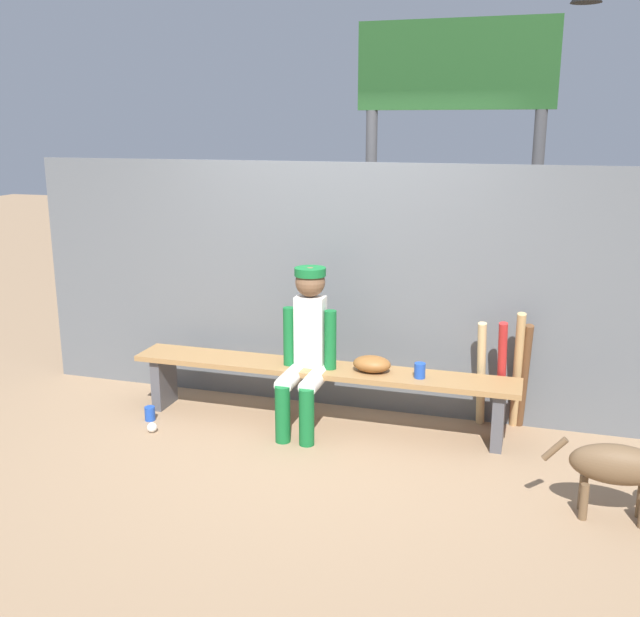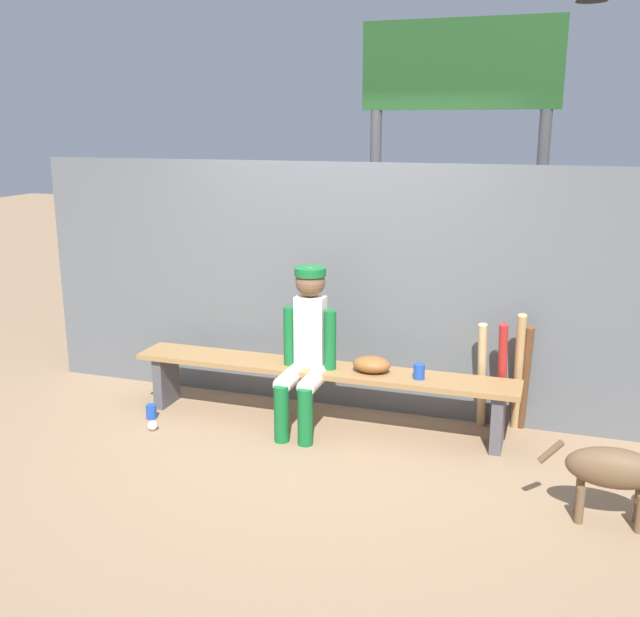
{
  "view_description": "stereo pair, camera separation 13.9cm",
  "coord_description": "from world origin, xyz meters",
  "px_view_note": "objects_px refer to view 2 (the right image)",
  "views": [
    {
      "loc": [
        1.49,
        -4.94,
        2.23
      ],
      "look_at": [
        0.0,
        0.0,
        0.91
      ],
      "focal_mm": 40.72,
      "sensor_mm": 36.0,
      "label": 1
    },
    {
      "loc": [
        1.62,
        -4.89,
        2.23
      ],
      "look_at": [
        0.0,
        0.0,
        0.91
      ],
      "focal_mm": 40.72,
      "sensor_mm": 36.0,
      "label": 2
    }
  ],
  "objects_px": {
    "bat_aluminum_red": "(502,378)",
    "dog": "(624,470)",
    "baseball_glove": "(372,364)",
    "cup_on_bench": "(419,371)",
    "cup_on_ground": "(151,412)",
    "dugout_bench": "(320,378)",
    "bat_wood_tan": "(518,373)",
    "bat_wood_dark": "(525,378)",
    "baseball": "(153,426)",
    "scoreboard": "(466,118)",
    "bat_wood_natural": "(482,376)",
    "player_seated": "(306,345)"
  },
  "relations": [
    {
      "from": "player_seated",
      "to": "cup_on_bench",
      "type": "height_order",
      "value": "player_seated"
    },
    {
      "from": "baseball_glove",
      "to": "bat_wood_tan",
      "type": "height_order",
      "value": "bat_wood_tan"
    },
    {
      "from": "bat_wood_natural",
      "to": "cup_on_bench",
      "type": "height_order",
      "value": "bat_wood_natural"
    },
    {
      "from": "bat_wood_tan",
      "to": "bat_wood_dark",
      "type": "distance_m",
      "value": 0.07
    },
    {
      "from": "bat_aluminum_red",
      "to": "scoreboard",
      "type": "distance_m",
      "value": 2.26
    },
    {
      "from": "dugout_bench",
      "to": "player_seated",
      "type": "bearing_deg",
      "value": -124.53
    },
    {
      "from": "bat_wood_natural",
      "to": "scoreboard",
      "type": "xyz_separation_m",
      "value": [
        -0.36,
        1.16,
        1.85
      ]
    },
    {
      "from": "cup_on_bench",
      "to": "scoreboard",
      "type": "distance_m",
      "value": 2.31
    },
    {
      "from": "baseball",
      "to": "bat_wood_natural",
      "type": "bearing_deg",
      "value": 19.2
    },
    {
      "from": "bat_wood_dark",
      "to": "baseball",
      "type": "bearing_deg",
      "value": -162.38
    },
    {
      "from": "bat_wood_tan",
      "to": "cup_on_bench",
      "type": "bearing_deg",
      "value": -153.56
    },
    {
      "from": "bat_aluminum_red",
      "to": "cup_on_ground",
      "type": "height_order",
      "value": "bat_aluminum_red"
    },
    {
      "from": "cup_on_ground",
      "to": "baseball_glove",
      "type": "bearing_deg",
      "value": 10.52
    },
    {
      "from": "bat_wood_tan",
      "to": "bat_wood_dark",
      "type": "xyz_separation_m",
      "value": [
        0.05,
        0.02,
        -0.05
      ]
    },
    {
      "from": "baseball",
      "to": "cup_on_bench",
      "type": "distance_m",
      "value": 2.02
    },
    {
      "from": "bat_wood_natural",
      "to": "dog",
      "type": "height_order",
      "value": "bat_wood_natural"
    },
    {
      "from": "baseball_glove",
      "to": "cup_on_bench",
      "type": "height_order",
      "value": "baseball_glove"
    },
    {
      "from": "bat_wood_natural",
      "to": "baseball_glove",
      "type": "bearing_deg",
      "value": -158.65
    },
    {
      "from": "dugout_bench",
      "to": "dog",
      "type": "bearing_deg",
      "value": -21.49
    },
    {
      "from": "dugout_bench",
      "to": "cup_on_ground",
      "type": "height_order",
      "value": "dugout_bench"
    },
    {
      "from": "cup_on_ground",
      "to": "cup_on_bench",
      "type": "height_order",
      "value": "cup_on_bench"
    },
    {
      "from": "baseball",
      "to": "cup_on_bench",
      "type": "height_order",
      "value": "cup_on_bench"
    },
    {
      "from": "bat_wood_natural",
      "to": "bat_aluminum_red",
      "type": "relative_size",
      "value": 0.97
    },
    {
      "from": "dugout_bench",
      "to": "cup_on_bench",
      "type": "xyz_separation_m",
      "value": [
        0.75,
        -0.03,
        0.15
      ]
    },
    {
      "from": "dugout_bench",
      "to": "bat_aluminum_red",
      "type": "height_order",
      "value": "bat_aluminum_red"
    },
    {
      "from": "dugout_bench",
      "to": "baseball_glove",
      "type": "distance_m",
      "value": 0.43
    },
    {
      "from": "bat_wood_natural",
      "to": "dog",
      "type": "distance_m",
      "value": 1.44
    },
    {
      "from": "cup_on_bench",
      "to": "cup_on_ground",
      "type": "bearing_deg",
      "value": -172.12
    },
    {
      "from": "bat_aluminum_red",
      "to": "dog",
      "type": "xyz_separation_m",
      "value": [
        0.76,
        -1.06,
        -0.1
      ]
    },
    {
      "from": "cup_on_ground",
      "to": "dog",
      "type": "height_order",
      "value": "dog"
    },
    {
      "from": "dugout_bench",
      "to": "cup_on_bench",
      "type": "distance_m",
      "value": 0.77
    },
    {
      "from": "dugout_bench",
      "to": "bat_wood_natural",
      "type": "height_order",
      "value": "bat_wood_natural"
    },
    {
      "from": "bat_aluminum_red",
      "to": "baseball",
      "type": "xyz_separation_m",
      "value": [
        -2.47,
        -0.75,
        -0.4
      ]
    },
    {
      "from": "dog",
      "to": "bat_wood_dark",
      "type": "bearing_deg",
      "value": 117.84
    },
    {
      "from": "player_seated",
      "to": "scoreboard",
      "type": "height_order",
      "value": "scoreboard"
    },
    {
      "from": "bat_aluminum_red",
      "to": "cup_on_ground",
      "type": "relative_size",
      "value": 7.9
    },
    {
      "from": "bat_wood_tan",
      "to": "baseball",
      "type": "height_order",
      "value": "bat_wood_tan"
    },
    {
      "from": "bat_wood_natural",
      "to": "scoreboard",
      "type": "relative_size",
      "value": 0.25
    },
    {
      "from": "player_seated",
      "to": "bat_wood_tan",
      "type": "height_order",
      "value": "player_seated"
    },
    {
      "from": "dugout_bench",
      "to": "baseball",
      "type": "height_order",
      "value": "dugout_bench"
    },
    {
      "from": "bat_wood_dark",
      "to": "bat_aluminum_red",
      "type": "bearing_deg",
      "value": -153.37
    },
    {
      "from": "baseball_glove",
      "to": "bat_wood_dark",
      "type": "xyz_separation_m",
      "value": [
        1.07,
        0.33,
        -0.1
      ]
    },
    {
      "from": "dugout_bench",
      "to": "bat_wood_tan",
      "type": "bearing_deg",
      "value": 11.97
    },
    {
      "from": "baseball_glove",
      "to": "bat_wood_tan",
      "type": "xyz_separation_m",
      "value": [
        1.02,
        0.3,
        -0.05
      ]
    },
    {
      "from": "scoreboard",
      "to": "bat_wood_dark",
      "type": "bearing_deg",
      "value": -59.75
    },
    {
      "from": "dugout_bench",
      "to": "cup_on_ground",
      "type": "relative_size",
      "value": 26.71
    },
    {
      "from": "cup_on_bench",
      "to": "scoreboard",
      "type": "relative_size",
      "value": 0.03
    },
    {
      "from": "baseball_glove",
      "to": "bat_wood_tan",
      "type": "distance_m",
      "value": 1.07
    },
    {
      "from": "bat_wood_tan",
      "to": "cup_on_ground",
      "type": "distance_m",
      "value": 2.8
    },
    {
      "from": "baseball",
      "to": "player_seated",
      "type": "bearing_deg",
      "value": 20.3
    }
  ]
}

